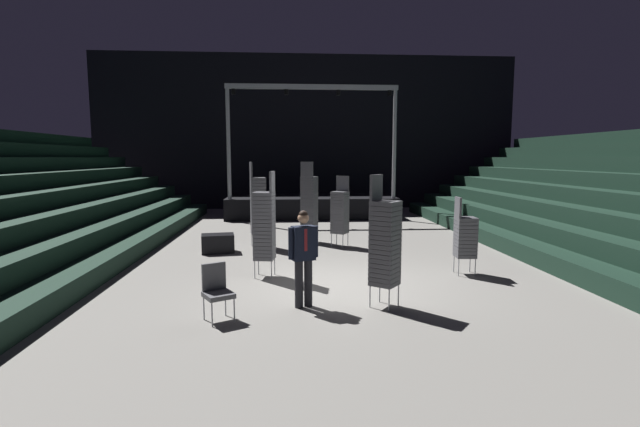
# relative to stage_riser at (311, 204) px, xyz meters

# --- Properties ---
(ground_plane) EXTENTS (22.00, 30.00, 0.10)m
(ground_plane) POSITION_rel_stage_riser_xyz_m (0.00, -11.46, -0.61)
(ground_plane) COLOR slate
(arena_end_wall) EXTENTS (22.00, 0.30, 8.00)m
(arena_end_wall) POSITION_rel_stage_riser_xyz_m (0.00, 3.54, 3.44)
(arena_end_wall) COLOR black
(arena_end_wall) RESTS_ON ground_plane
(stage_riser) EXTENTS (7.54, 3.25, 5.72)m
(stage_riser) POSITION_rel_stage_riser_xyz_m (0.00, 0.00, 0.00)
(stage_riser) COLOR black
(stage_riser) RESTS_ON ground_plane
(man_with_tie) EXTENTS (0.57, 0.35, 1.76)m
(man_with_tie) POSITION_rel_stage_riser_xyz_m (-0.78, -12.99, 0.44)
(man_with_tie) COLOR black
(man_with_tie) RESTS_ON ground_plane
(chair_stack_front_left) EXTENTS (0.47, 0.47, 1.79)m
(chair_stack_front_left) POSITION_rel_stage_riser_xyz_m (3.01, -10.87, 0.34)
(chair_stack_front_left) COLOR #B2B5BA
(chair_stack_front_left) RESTS_ON ground_plane
(chair_stack_front_right) EXTENTS (0.51, 0.51, 2.56)m
(chair_stack_front_right) POSITION_rel_stage_riser_xyz_m (-1.95, -7.23, 0.72)
(chair_stack_front_right) COLOR #B2B5BA
(chair_stack_front_right) RESTS_ON ground_plane
(chair_stack_mid_left) EXTENTS (0.58, 0.58, 2.56)m
(chair_stack_mid_left) POSITION_rel_stage_riser_xyz_m (-0.38, -6.54, 0.72)
(chair_stack_mid_left) COLOR #B2B5BA
(chair_stack_mid_left) RESTS_ON ground_plane
(chair_stack_mid_right) EXTENTS (0.50, 0.50, 2.39)m
(chair_stack_mid_right) POSITION_rel_stage_riser_xyz_m (-1.58, -10.79, 0.63)
(chair_stack_mid_right) COLOR #B2B5BA
(chair_stack_mid_right) RESTS_ON ground_plane
(chair_stack_mid_centre) EXTENTS (0.60, 0.60, 2.14)m
(chair_stack_mid_centre) POSITION_rel_stage_riser_xyz_m (0.51, -7.28, 0.51)
(chair_stack_mid_centre) COLOR #B2B5BA
(chair_stack_mid_centre) RESTS_ON ground_plane
(chair_stack_rear_left) EXTENTS (0.62, 0.62, 2.39)m
(chair_stack_rear_left) POSITION_rel_stage_riser_xyz_m (0.67, -13.07, 0.63)
(chair_stack_rear_left) COLOR #B2B5BA
(chair_stack_rear_left) RESTS_ON ground_plane
(equipment_road_case) EXTENTS (0.99, 0.74, 0.53)m
(equipment_road_case) POSITION_rel_stage_riser_xyz_m (-3.05, -7.99, -0.30)
(equipment_road_case) COLOR black
(equipment_road_case) RESTS_ON ground_plane
(loose_chair_near_man) EXTENTS (0.60, 0.60, 0.95)m
(loose_chair_near_man) POSITION_rel_stage_riser_xyz_m (-2.24, -13.56, -0.03)
(loose_chair_near_man) COLOR #B2B5BA
(loose_chair_near_man) RESTS_ON ground_plane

